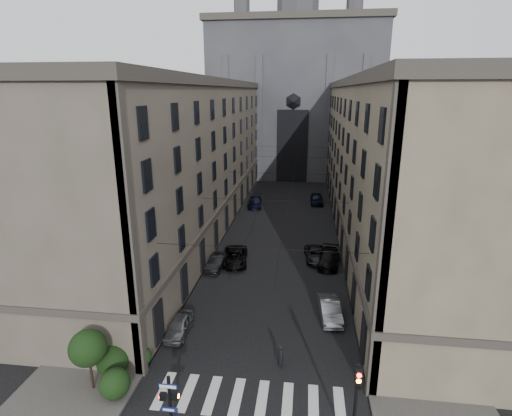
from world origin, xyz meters
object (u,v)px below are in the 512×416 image
at_px(car_left_far, 255,202).
at_px(car_right_near, 330,310).
at_px(pedestrian, 281,356).
at_px(car_left_near, 179,326).
at_px(car_right_midnear, 316,254).
at_px(car_right_far, 317,199).
at_px(pedestrian_signal_left, 170,405).
at_px(gothic_tower, 296,89).
at_px(car_left_midnear, 217,263).
at_px(traffic_light_right, 356,400).
at_px(car_right_midfar, 329,258).
at_px(car_left_midfar, 235,257).

relative_size(car_left_far, car_right_near, 1.17).
bearing_deg(pedestrian, car_left_near, 77.17).
height_order(car_right_near, car_right_midnear, car_right_near).
bearing_deg(car_right_far, pedestrian_signal_left, -101.47).
bearing_deg(car_right_near, car_right_midnear, 88.78).
height_order(gothic_tower, car_left_near, gothic_tower).
height_order(car_left_near, car_left_midnear, car_left_midnear).
xyz_separation_m(traffic_light_right, car_left_midnear, (-11.39, 20.37, -2.61)).
bearing_deg(car_right_midfar, pedestrian, -95.66).
bearing_deg(car_left_far, car_right_near, -77.74).
height_order(car_left_far, pedestrian, pedestrian).
distance_m(car_right_near, car_right_midfar, 10.29).
bearing_deg(gothic_tower, car_left_midnear, -96.27).
height_order(car_left_midnear, car_right_midfar, car_right_midfar).
bearing_deg(car_right_near, car_right_far, 84.88).
bearing_deg(traffic_light_right, car_left_far, 103.60).
distance_m(gothic_tower, car_left_midfar, 54.01).
distance_m(car_right_midfar, car_right_far, 23.53).
bearing_deg(traffic_light_right, car_left_midfar, 114.04).
distance_m(car_right_midnear, car_right_far, 22.49).
distance_m(traffic_light_right, car_left_midnear, 23.48).
distance_m(car_left_near, car_right_far, 38.94).
height_order(car_left_far, car_right_midfar, car_left_far).
height_order(car_left_midfar, car_right_far, car_right_far).
bearing_deg(car_right_far, car_left_near, -107.63).
bearing_deg(gothic_tower, car_left_midfar, -94.70).
xyz_separation_m(car_right_midfar, car_right_far, (-0.85, 23.51, 0.10)).
bearing_deg(car_right_near, pedestrian_signal_left, -129.51).
bearing_deg(car_right_near, car_left_near, -168.02).
distance_m(pedestrian_signal_left, car_right_far, 47.49).
height_order(car_right_near, pedestrian, pedestrian).
height_order(pedestrian_signal_left, car_right_midnear, pedestrian_signal_left).
xyz_separation_m(car_left_near, car_right_midfar, (11.66, 13.90, 0.08)).
height_order(gothic_tower, traffic_light_right, gothic_tower).
distance_m(pedestrian_signal_left, car_right_midnear, 25.51).
distance_m(pedestrian_signal_left, car_right_midfar, 24.99).
distance_m(pedestrian_signal_left, pedestrian, 8.44).
bearing_deg(car_right_far, car_right_midnear, -92.76).
height_order(car_left_midfar, car_right_midfar, car_left_midfar).
bearing_deg(gothic_tower, car_right_far, -80.04).
bearing_deg(traffic_light_right, car_right_midfar, 90.15).
relative_size(car_left_midfar, car_right_midnear, 1.12).
distance_m(gothic_tower, car_right_far, 31.99).
bearing_deg(car_right_midnear, car_left_midfar, -172.68).
height_order(pedestrian_signal_left, traffic_light_right, traffic_light_right).
relative_size(car_left_midnear, car_right_near, 0.93).
bearing_deg(car_left_near, pedestrian_signal_left, -74.20).
bearing_deg(car_left_midnear, gothic_tower, 91.44).
bearing_deg(pedestrian, car_right_midnear, -0.90).
distance_m(car_left_midnear, car_right_far, 28.00).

